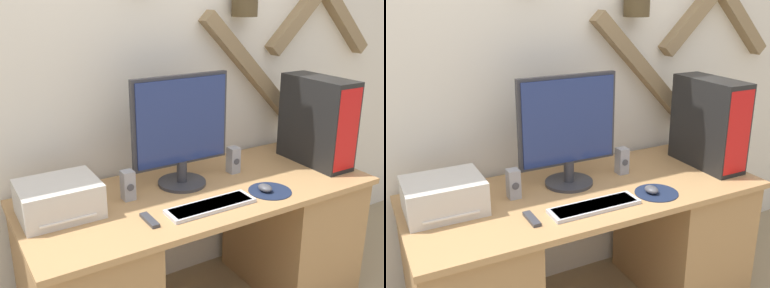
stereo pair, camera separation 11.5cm
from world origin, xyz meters
The scene contains 11 objects.
wall_back centered at (0.02, 0.80, 1.36)m, with size 6.40×0.20×2.72m.
desk centered at (0.00, 0.37, 0.39)m, with size 1.79×0.75×0.75m.
monitor centered at (-0.05, 0.48, 1.06)m, with size 0.53×0.25×0.57m.
keyboard centered at (-0.07, 0.17, 0.76)m, with size 0.44×0.13×0.02m.
mousepad centered at (0.28, 0.17, 0.76)m, with size 0.22×0.22×0.00m.
mouse centered at (0.25, 0.18, 0.78)m, with size 0.06×0.08×0.04m.
computer_tower centered at (0.77, 0.36, 1.00)m, with size 0.18×0.45×0.50m.
printer centered at (-0.69, 0.46, 0.83)m, with size 0.35×0.29×0.16m.
speaker_left centered at (-0.36, 0.45, 0.83)m, with size 0.06×0.06×0.14m.
speaker_right centered at (0.27, 0.47, 0.83)m, with size 0.06×0.06×0.14m.
remote_control centered at (-0.37, 0.19, 0.76)m, with size 0.04×0.14×0.02m.
Camera 2 is at (-1.00, -1.45, 1.69)m, focal length 42.00 mm.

